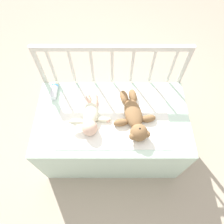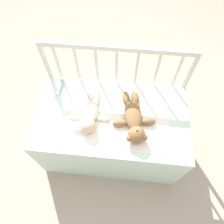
{
  "view_description": "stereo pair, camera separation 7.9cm",
  "coord_description": "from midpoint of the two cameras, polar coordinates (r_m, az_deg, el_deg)",
  "views": [
    {
      "loc": [
        -0.0,
        -0.75,
        1.85
      ],
      "look_at": [
        0.0,
        0.0,
        0.62
      ],
      "focal_mm": 32.0,
      "sensor_mm": 36.0,
      "label": 1
    },
    {
      "loc": [
        0.08,
        -0.74,
        1.85
      ],
      "look_at": [
        0.0,
        0.0,
        0.62
      ],
      "focal_mm": 32.0,
      "sensor_mm": 36.0,
      "label": 2
    }
  ],
  "objects": [
    {
      "name": "baby",
      "position": [
        1.45,
        -4.7,
        -0.89
      ],
      "size": [
        0.3,
        0.37,
        0.11
      ],
      "color": "#EAEACC",
      "rests_on": "crib_mattress"
    },
    {
      "name": "baby_bottle",
      "position": [
        1.67,
        -13.84,
        7.18
      ],
      "size": [
        0.05,
        0.16,
        0.05
      ],
      "color": "white",
      "rests_on": "crib_mattress"
    },
    {
      "name": "crib_mattress",
      "position": [
        1.74,
        1.3,
        -5.89
      ],
      "size": [
        1.15,
        0.65,
        0.56
      ],
      "color": "silver",
      "rests_on": "ground_plane"
    },
    {
      "name": "teddy_bear",
      "position": [
        1.44,
        7.85,
        -2.25
      ],
      "size": [
        0.32,
        0.46,
        0.12
      ],
      "color": "olive",
      "rests_on": "crib_mattress"
    },
    {
      "name": "ground_plane",
      "position": [
        2.0,
        1.14,
        -9.33
      ],
      "size": [
        12.0,
        12.0,
        0.0
      ],
      "primitive_type": "plane",
      "color": "tan"
    },
    {
      "name": "blanket",
      "position": [
        1.49,
        2.02,
        -1.17
      ],
      "size": [
        0.81,
        0.53,
        0.01
      ],
      "color": "white",
      "rests_on": "crib_mattress"
    },
    {
      "name": "crib_rail",
      "position": [
        1.63,
        2.65,
        10.71
      ],
      "size": [
        1.15,
        0.04,
        0.92
      ],
      "color": "beige",
      "rests_on": "ground_plane"
    }
  ]
}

